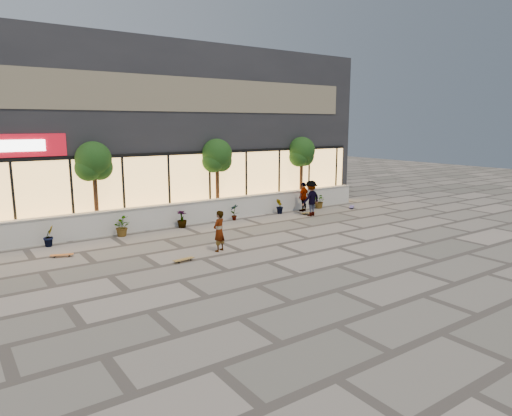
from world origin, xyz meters
TOP-DOWN VIEW (x-y plane):
  - ground at (0.00, 0.00)m, footprint 80.00×80.00m
  - planter_wall at (0.00, 7.00)m, footprint 22.00×0.42m
  - retail_building at (-0.00, 12.49)m, footprint 24.00×9.17m
  - shrub_b at (-5.70, 6.45)m, footprint 0.57×0.57m
  - shrub_c at (-2.90, 6.45)m, footprint 0.68×0.77m
  - shrub_d at (-0.10, 6.45)m, footprint 0.64×0.64m
  - shrub_e at (2.70, 6.45)m, footprint 0.46×0.35m
  - shrub_f at (5.50, 6.45)m, footprint 0.55×0.57m
  - shrub_g at (8.30, 6.45)m, footprint 0.77×0.84m
  - tree_midwest at (-3.50, 7.70)m, footprint 1.60×1.50m
  - tree_mideast at (2.50, 7.70)m, footprint 1.60×1.50m
  - tree_east at (8.00, 7.70)m, footprint 1.60×1.50m
  - skater_center at (-0.69, 2.12)m, footprint 0.66×0.57m
  - skater_right_near at (7.00, 6.30)m, footprint 0.99×0.66m
  - skater_right_far at (6.50, 5.16)m, footprint 1.25×0.84m
  - skateboard_center at (-2.34, 1.69)m, footprint 0.78×0.28m
  - skateboard_left at (-5.64, 4.65)m, footprint 0.79×0.45m
  - skateboard_right_near at (6.65, 5.51)m, footprint 0.82×0.34m
  - skateboard_right_far at (9.80, 5.44)m, footprint 0.80×0.68m

SIDE VIEW (x-z plane):
  - ground at x=0.00m, z-range 0.00..0.00m
  - skateboard_center at x=-2.34m, z-range 0.03..0.12m
  - skateboard_left at x=-5.64m, z-range 0.03..0.12m
  - skateboard_right_near at x=6.65m, z-range 0.03..0.13m
  - skateboard_right_far at x=9.80m, z-range 0.03..0.13m
  - shrub_b at x=-5.70m, z-range 0.00..0.81m
  - shrub_c at x=-2.90m, z-range 0.00..0.81m
  - shrub_d at x=-0.10m, z-range 0.00..0.81m
  - shrub_e at x=2.70m, z-range 0.00..0.81m
  - shrub_f at x=5.50m, z-range 0.00..0.81m
  - shrub_g at x=8.30m, z-range 0.00..0.81m
  - planter_wall at x=0.00m, z-range 0.00..1.04m
  - skater_center at x=-0.69m, z-range 0.00..1.52m
  - skater_right_near at x=7.00m, z-range 0.00..1.57m
  - skater_right_far at x=6.50m, z-range 0.00..1.81m
  - tree_midwest at x=-3.50m, z-range 1.03..4.94m
  - tree_mideast at x=2.50m, z-range 1.03..4.94m
  - tree_east at x=8.00m, z-range 1.03..4.94m
  - retail_building at x=0.00m, z-range 0.00..8.50m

